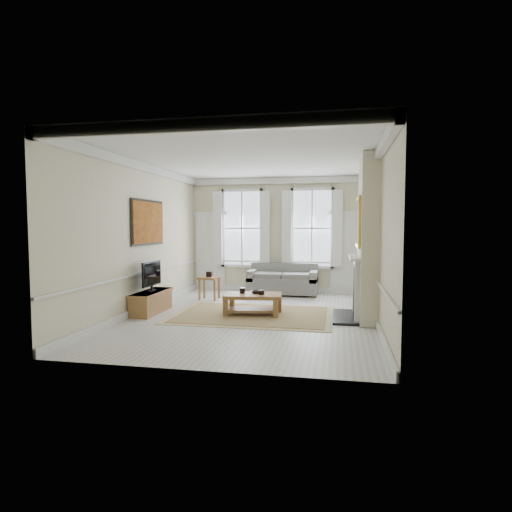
% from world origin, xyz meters
% --- Properties ---
extents(floor, '(7.20, 7.20, 0.00)m').
position_xyz_m(floor, '(0.00, 0.00, 0.00)').
color(floor, '#B7B5AD').
rests_on(floor, ground).
extents(ceiling, '(7.20, 7.20, 0.00)m').
position_xyz_m(ceiling, '(0.00, 0.00, 3.40)').
color(ceiling, white).
rests_on(ceiling, back_wall).
extents(back_wall, '(5.20, 0.00, 5.20)m').
position_xyz_m(back_wall, '(0.00, 3.60, 1.70)').
color(back_wall, beige).
rests_on(back_wall, floor).
extents(left_wall, '(0.00, 7.20, 7.20)m').
position_xyz_m(left_wall, '(-2.60, 0.00, 1.70)').
color(left_wall, beige).
rests_on(left_wall, floor).
extents(right_wall, '(0.00, 7.20, 7.20)m').
position_xyz_m(right_wall, '(2.60, 0.00, 1.70)').
color(right_wall, beige).
rests_on(right_wall, floor).
extents(window_left, '(1.26, 0.20, 2.20)m').
position_xyz_m(window_left, '(-1.05, 3.55, 1.90)').
color(window_left, '#B2BCC6').
rests_on(window_left, back_wall).
extents(window_right, '(1.26, 0.20, 2.20)m').
position_xyz_m(window_right, '(1.05, 3.55, 1.90)').
color(window_right, '#B2BCC6').
rests_on(window_right, back_wall).
extents(door_left, '(0.90, 0.08, 2.30)m').
position_xyz_m(door_left, '(-2.05, 3.56, 1.15)').
color(door_left, silver).
rests_on(door_left, floor).
extents(door_right, '(0.90, 0.08, 2.30)m').
position_xyz_m(door_right, '(2.05, 3.56, 1.15)').
color(door_right, silver).
rests_on(door_right, floor).
extents(painting, '(0.05, 1.66, 1.06)m').
position_xyz_m(painting, '(-2.56, 0.30, 2.05)').
color(painting, '#A3671C').
rests_on(painting, left_wall).
extents(chimney_breast, '(0.35, 1.70, 3.38)m').
position_xyz_m(chimney_breast, '(2.43, 0.20, 1.70)').
color(chimney_breast, beige).
rests_on(chimney_breast, floor).
extents(hearth, '(0.55, 1.50, 0.05)m').
position_xyz_m(hearth, '(2.00, 0.20, 0.03)').
color(hearth, black).
rests_on(hearth, floor).
extents(fireplace, '(0.21, 1.45, 1.33)m').
position_xyz_m(fireplace, '(2.20, 0.20, 0.73)').
color(fireplace, silver).
rests_on(fireplace, floor).
extents(mirror, '(0.06, 1.26, 1.06)m').
position_xyz_m(mirror, '(2.21, 0.20, 2.05)').
color(mirror, gold).
rests_on(mirror, chimney_breast).
extents(sofa, '(1.97, 0.96, 0.89)m').
position_xyz_m(sofa, '(0.26, 3.11, 0.37)').
color(sofa, '#575755').
rests_on(sofa, floor).
extents(side_table, '(0.56, 0.56, 0.61)m').
position_xyz_m(side_table, '(-1.57, 1.88, 0.50)').
color(side_table, olive).
rests_on(side_table, floor).
extents(rug, '(3.50, 2.60, 0.02)m').
position_xyz_m(rug, '(-0.02, 0.12, 0.01)').
color(rug, '#8E6C49').
rests_on(rug, floor).
extents(coffee_table, '(1.34, 0.88, 0.47)m').
position_xyz_m(coffee_table, '(-0.02, 0.12, 0.39)').
color(coffee_table, olive).
rests_on(coffee_table, rug).
extents(ceramic_pot_a, '(0.12, 0.12, 0.12)m').
position_xyz_m(ceramic_pot_a, '(-0.27, 0.17, 0.53)').
color(ceramic_pot_a, black).
rests_on(ceramic_pot_a, coffee_table).
extents(ceramic_pot_b, '(0.13, 0.13, 0.09)m').
position_xyz_m(ceramic_pot_b, '(0.18, 0.07, 0.52)').
color(ceramic_pot_b, black).
rests_on(ceramic_pot_b, coffee_table).
extents(bowl, '(0.26, 0.26, 0.06)m').
position_xyz_m(bowl, '(0.03, 0.22, 0.50)').
color(bowl, black).
rests_on(bowl, coffee_table).
extents(tv_stand, '(0.44, 1.38, 0.49)m').
position_xyz_m(tv_stand, '(-2.34, -0.08, 0.25)').
color(tv_stand, olive).
rests_on(tv_stand, floor).
extents(tv, '(0.08, 0.90, 0.68)m').
position_xyz_m(tv, '(-2.32, -0.08, 0.89)').
color(tv, black).
rests_on(tv, tv_stand).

